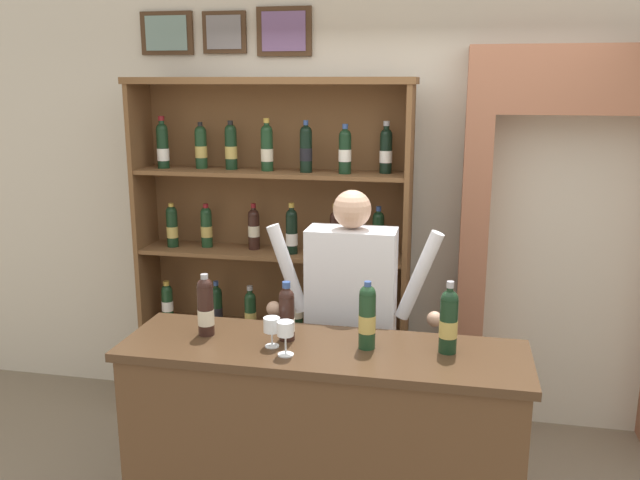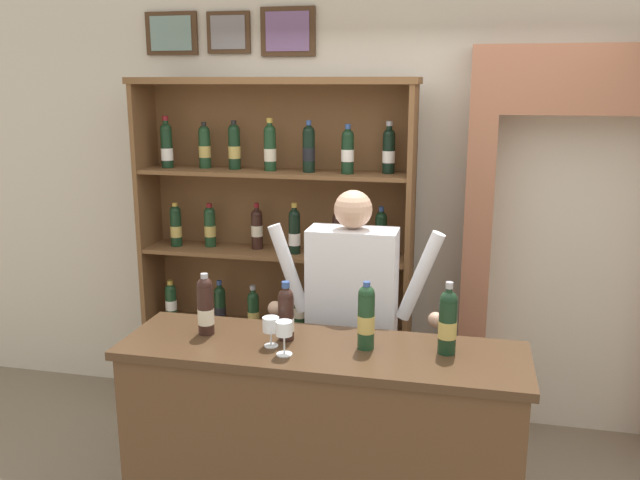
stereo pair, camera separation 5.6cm
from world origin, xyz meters
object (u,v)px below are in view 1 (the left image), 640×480
Objects in this scene: shopkeeper at (351,307)px; tasting_bottle_chianti at (367,316)px; wine_shelf at (273,250)px; tasting_bottle_grappa at (287,314)px; tasting_bottle_super_tuscan at (449,320)px; wine_glass_left at (272,326)px; tasting_counter at (322,450)px; wine_glass_spare at (285,331)px; tasting_bottle_prosecco at (206,306)px.

tasting_bottle_chianti is (0.15, -0.52, 0.15)m from shopkeeper.
wine_shelf is at bearing 123.23° from tasting_bottle_chianti.
tasting_bottle_grappa is 0.73m from tasting_bottle_super_tuscan.
tasting_bottle_grappa is 2.03× the size of wine_glass_left.
wine_glass_left is at bearing -172.85° from tasting_bottle_super_tuscan.
wine_glass_left is (0.33, -1.22, -0.03)m from wine_shelf.
wine_glass_spare is (-0.14, -0.12, 0.63)m from tasting_counter.
tasting_counter is at bearing -174.30° from tasting_bottle_super_tuscan.
tasting_bottle_super_tuscan reaches higher than tasting_bottle_chianti.
tasting_bottle_prosecco is at bearing 159.47° from wine_glass_spare.
tasting_bottle_prosecco reaches higher than wine_glass_left.
wine_shelf is 1.34× the size of shopkeeper.
shopkeeper is 5.95× the size of tasting_bottle_grappa.
shopkeeper is 5.34× the size of tasting_bottle_chianti.
shopkeeper is at bearing -46.42° from wine_shelf.
wine_glass_spare is at bearing -20.53° from tasting_bottle_prosecco.
tasting_counter is 0.86m from tasting_bottle_super_tuscan.
wine_shelf is 1.26m from wine_glass_left.
tasting_bottle_chianti is 0.95× the size of tasting_bottle_super_tuscan.
tasting_bottle_prosecco is 0.95× the size of tasting_bottle_chianti.
wine_shelf is at bearing 134.55° from tasting_bottle_super_tuscan.
tasting_counter is 0.69m from tasting_bottle_chianti.
tasting_bottle_chianti is 2.01× the size of wine_glass_spare.
tasting_counter is 6.20× the size of tasting_bottle_prosecco.
tasting_bottle_super_tuscan is at bearing -44.27° from shopkeeper.
tasting_bottle_grappa is at bearing 2.20° from tasting_bottle_prosecco.
tasting_bottle_grappa is 0.86× the size of tasting_bottle_super_tuscan.
wine_shelf is 14.35× the size of wine_glass_spare.
tasting_bottle_grappa is (-0.18, 0.05, 0.64)m from tasting_counter.
tasting_counter is 0.65m from wine_glass_spare.
tasting_counter is at bearing -16.50° from tasting_bottle_grappa.
shopkeeper is at bearing 40.23° from tasting_bottle_prosecco.
shopkeeper is 0.70m from wine_glass_spare.
wine_glass_spare is at bearing -43.69° from wine_glass_left.
wine_glass_spare is at bearing -155.57° from tasting_bottle_chianti.
tasting_bottle_prosecco is at bearing 166.96° from wine_glass_left.
shopkeeper reaches higher than tasting_bottle_prosecco.
wine_shelf reaches higher than tasting_bottle_chianti.
tasting_bottle_grappa is (0.38, -1.13, -0.00)m from wine_shelf.
tasting_bottle_prosecco is at bearing 176.21° from tasting_counter.
tasting_bottle_chianti is 0.37m from wine_glass_spare.
tasting_bottle_chianti reaches higher than wine_glass_left.
wine_shelf is 16.19× the size of wine_glass_left.
shopkeeper is 0.56m from tasting_bottle_chianti.
wine_shelf reaches higher than tasting_bottle_grappa.
wine_glass_left is at bearing -13.04° from tasting_bottle_prosecco.
tasting_bottle_super_tuscan is 0.78m from wine_glass_left.
tasting_bottle_grappa is at bearing 102.79° from wine_glass_spare.
tasting_bottle_prosecco is 0.91× the size of tasting_bottle_super_tuscan.
wine_glass_left is (0.34, -0.08, -0.04)m from tasting_bottle_prosecco.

